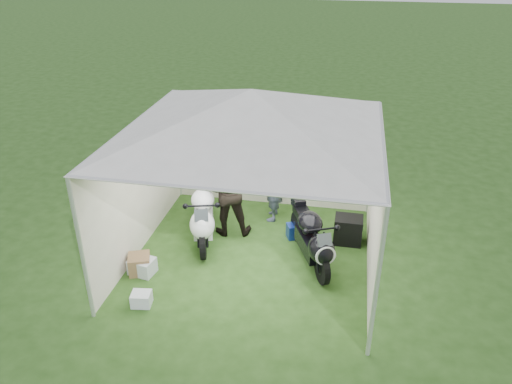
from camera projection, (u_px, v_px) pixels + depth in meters
The scene contains 11 objects.
ground at pixel (252, 255), 8.83m from camera, with size 80.00×80.00×0.00m, color #224313.
canopy_tent at pixel (252, 115), 7.68m from camera, with size 5.66×5.66×3.00m.
motorcycle_white at pixel (203, 214), 9.05m from camera, with size 0.77×1.91×0.96m.
motorcycle_black at pixel (312, 238), 8.40m from camera, with size 0.97×1.75×0.92m.
paddock_stand at pixel (297, 231), 9.30m from camera, with size 0.37×0.23×0.28m, color #1C3CBF.
person_dark_jacket at pixel (227, 189), 9.13m from camera, with size 0.88×0.68×1.80m, color black.
person_blue_jacket at pixel (273, 182), 9.64m from camera, with size 0.58×0.38×1.59m, color slate.
equipment_box at pixel (348, 230), 9.11m from camera, with size 0.50×0.40×0.50m, color black.
crate_0 at pixel (142, 266), 8.31m from camera, with size 0.41×0.32×0.27m, color #B8BDC2.
crate_1 at pixel (140, 264), 8.33m from camera, with size 0.35×0.35×0.32m, color brown.
crate_2 at pixel (141, 299), 7.60m from camera, with size 0.29×0.25×0.22m, color silver.
Camera 1 is at (1.48, -7.18, 5.04)m, focal length 35.00 mm.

